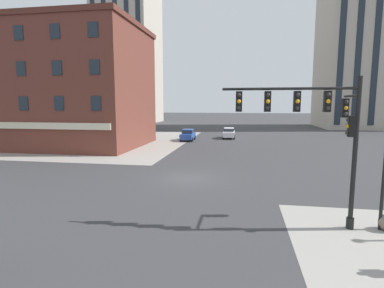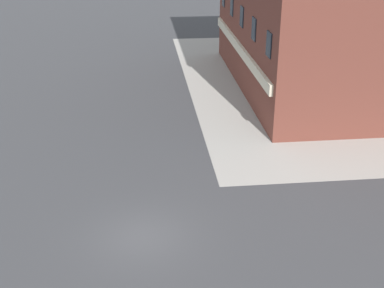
# 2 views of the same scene
# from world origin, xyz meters

# --- Properties ---
(ground_plane) EXTENTS (320.00, 320.00, 0.00)m
(ground_plane) POSITION_xyz_m (0.00, 0.00, 0.00)
(ground_plane) COLOR #38383A
(sidewalk_far_corner) EXTENTS (32.00, 32.00, 0.02)m
(sidewalk_far_corner) POSITION_xyz_m (-20.00, 20.00, 0.00)
(sidewalk_far_corner) COLOR gray
(sidewalk_far_corner) RESTS_ON ground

